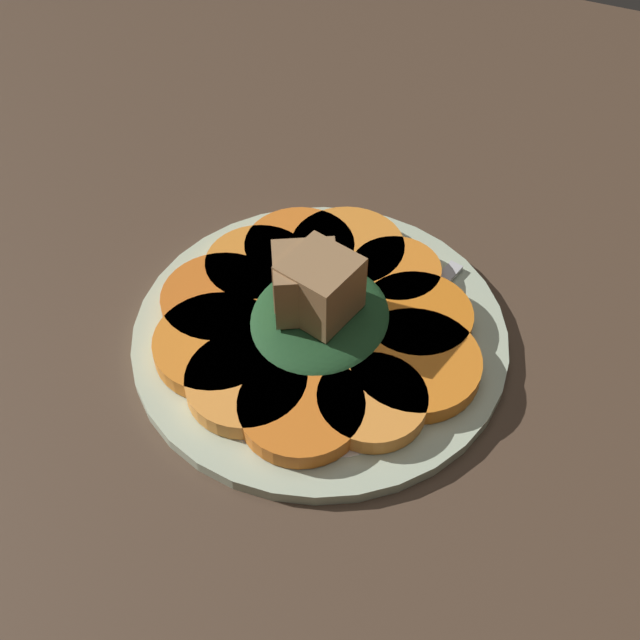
% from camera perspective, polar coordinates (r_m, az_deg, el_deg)
% --- Properties ---
extents(table_slab, '(1.20, 1.20, 0.02)m').
position_cam_1_polar(table_slab, '(0.60, 0.00, -1.95)').
color(table_slab, '#4C3828').
rests_on(table_slab, ground).
extents(plate, '(0.28, 0.28, 0.01)m').
position_cam_1_polar(plate, '(0.59, 0.00, -1.01)').
color(plate, beige).
rests_on(plate, table_slab).
extents(carrot_slice_0, '(0.08, 0.08, 0.01)m').
position_cam_1_polar(carrot_slice_0, '(0.59, 6.86, 0.16)').
color(carrot_slice_0, orange).
rests_on(carrot_slice_0, plate).
extents(carrot_slice_1, '(0.07, 0.07, 0.01)m').
position_cam_1_polar(carrot_slice_1, '(0.62, 5.40, 3.33)').
color(carrot_slice_1, orange).
rests_on(carrot_slice_1, plate).
extents(carrot_slice_2, '(0.09, 0.09, 0.01)m').
position_cam_1_polar(carrot_slice_2, '(0.63, 1.96, 4.96)').
color(carrot_slice_2, orange).
rests_on(carrot_slice_2, plate).
extents(carrot_slice_3, '(0.09, 0.09, 0.01)m').
position_cam_1_polar(carrot_slice_3, '(0.64, -1.46, 5.02)').
color(carrot_slice_3, orange).
rests_on(carrot_slice_3, plate).
extents(carrot_slice_4, '(0.08, 0.08, 0.01)m').
position_cam_1_polar(carrot_slice_4, '(0.62, -4.42, 3.80)').
color(carrot_slice_4, orange).
rests_on(carrot_slice_4, plate).
extents(carrot_slice_5, '(0.09, 0.09, 0.01)m').
position_cam_1_polar(carrot_slice_5, '(0.60, -7.03, 1.38)').
color(carrot_slice_5, orange).
rests_on(carrot_slice_5, plate).
extents(carrot_slice_6, '(0.09, 0.09, 0.01)m').
position_cam_1_polar(carrot_slice_6, '(0.57, -7.33, -1.77)').
color(carrot_slice_6, orange).
rests_on(carrot_slice_6, plate).
extents(carrot_slice_7, '(0.08, 0.08, 0.01)m').
position_cam_1_polar(carrot_slice_7, '(0.55, -5.25, -4.44)').
color(carrot_slice_7, '#F9963A').
rests_on(carrot_slice_7, plate).
extents(carrot_slice_8, '(0.09, 0.09, 0.01)m').
position_cam_1_polar(carrot_slice_8, '(0.54, -1.34, -6.29)').
color(carrot_slice_8, orange).
rests_on(carrot_slice_8, plate).
extents(carrot_slice_9, '(0.07, 0.07, 0.01)m').
position_cam_1_polar(carrot_slice_9, '(0.54, 3.72, -5.80)').
color(carrot_slice_9, '#F99539').
rests_on(carrot_slice_9, plate).
extents(carrot_slice_10, '(0.09, 0.09, 0.01)m').
position_cam_1_polar(carrot_slice_10, '(0.56, 6.74, -3.11)').
color(carrot_slice_10, orange).
rests_on(carrot_slice_10, plate).
extents(center_pile, '(0.11, 0.10, 0.07)m').
position_cam_1_polar(center_pile, '(0.57, -0.19, 1.15)').
color(center_pile, '#1E4723').
rests_on(center_pile, plate).
extents(fork, '(0.18, 0.06, 0.00)m').
position_cam_1_polar(fork, '(0.58, 5.00, -1.19)').
color(fork, silver).
rests_on(fork, plate).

